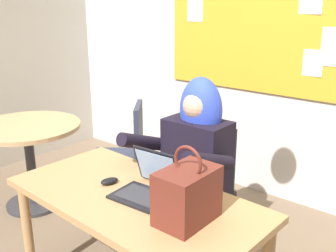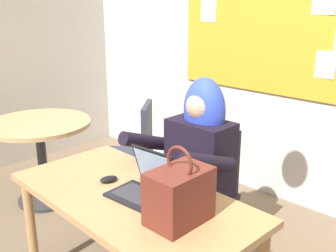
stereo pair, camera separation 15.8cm
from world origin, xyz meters
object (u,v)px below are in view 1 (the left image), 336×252
(side_table_round, at_px, (29,146))
(chair_spare_by_window, at_px, (126,151))
(laptop, at_px, (147,185))
(handbag, at_px, (187,195))
(chair_at_desk, at_px, (201,183))
(desk_main, at_px, (135,210))
(computer_mouse, at_px, (109,181))
(person_costumed, at_px, (191,157))

(side_table_round, distance_m, chair_spare_by_window, 0.82)
(laptop, distance_m, chair_spare_by_window, 1.22)
(handbag, relative_size, side_table_round, 0.43)
(chair_at_desk, bearing_deg, handbag, 28.87)
(chair_at_desk, bearing_deg, desk_main, 3.62)
(side_table_round, bearing_deg, computer_mouse, -12.12)
(chair_at_desk, height_order, laptop, laptop)
(laptop, relative_size, side_table_round, 0.37)
(handbag, height_order, chair_spare_by_window, handbag)
(laptop, distance_m, computer_mouse, 0.26)
(person_costumed, bearing_deg, chair_spare_by_window, -104.69)
(desk_main, height_order, side_table_round, side_table_round)
(laptop, xyz_separation_m, side_table_round, (-1.57, 0.23, -0.22))
(computer_mouse, height_order, chair_spare_by_window, chair_spare_by_window)
(person_costumed, relative_size, laptop, 3.91)
(desk_main, bearing_deg, computer_mouse, 177.01)
(desk_main, bearing_deg, side_table_round, 169.10)
(computer_mouse, bearing_deg, handbag, 13.13)
(desk_main, bearing_deg, person_costumed, 95.80)
(chair_at_desk, distance_m, side_table_round, 1.53)
(person_costumed, distance_m, computer_mouse, 0.59)
(laptop, xyz_separation_m, computer_mouse, (-0.25, -0.05, -0.03))
(computer_mouse, bearing_deg, desk_main, 13.68)
(chair_at_desk, distance_m, chair_spare_by_window, 0.84)
(handbag, distance_m, side_table_round, 1.95)
(desk_main, distance_m, laptop, 0.16)
(computer_mouse, distance_m, side_table_round, 1.37)
(laptop, bearing_deg, side_table_round, 167.46)
(computer_mouse, xyz_separation_m, side_table_round, (-1.33, 0.28, -0.18))
(desk_main, xyz_separation_m, chair_at_desk, (-0.06, 0.72, -0.12))
(desk_main, relative_size, side_table_round, 1.66)
(side_table_round, bearing_deg, desk_main, -10.90)
(person_costumed, xyz_separation_m, laptop, (0.10, -0.52, 0.03))
(chair_at_desk, distance_m, laptop, 0.71)
(laptop, xyz_separation_m, handbag, (0.33, -0.09, 0.08))
(handbag, bearing_deg, chair_at_desk, 120.14)
(chair_at_desk, xyz_separation_m, handbag, (0.43, -0.74, 0.34))
(laptop, bearing_deg, chair_at_desk, 94.73)
(chair_at_desk, height_order, handbag, handbag)
(desk_main, xyz_separation_m, computer_mouse, (-0.21, 0.01, 0.11))
(side_table_round, height_order, chair_spare_by_window, chair_spare_by_window)
(person_costumed, bearing_deg, desk_main, 5.87)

